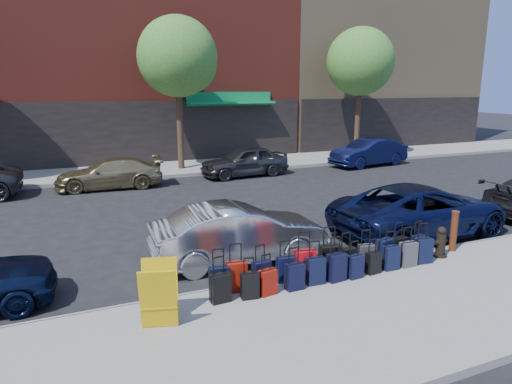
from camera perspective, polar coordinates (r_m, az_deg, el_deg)
name	(u,v)px	position (r m, az deg, el deg)	size (l,w,h in m)	color
ground	(243,223)	(14.22, -1.62, -3.85)	(120.00, 120.00, 0.00)	black
sidewalk_near	(375,313)	(8.92, 14.70, -14.42)	(60.00, 4.00, 0.15)	gray
sidewalk_far	(169,169)	(23.54, -10.76, 2.88)	(60.00, 4.00, 0.15)	gray
curb_near	(318,273)	(10.41, 7.77, -9.98)	(60.00, 0.08, 0.15)	gray
curb_far	(179,176)	(21.61, -9.56, 2.03)	(60.00, 0.08, 0.15)	gray
building_right	(350,21)	(37.48, 11.64, 20.20)	(15.00, 12.12, 18.00)	#8E7957
tree_center	(180,59)	(22.89, -9.42, 16.07)	(3.80, 3.80, 7.27)	black
tree_right	(362,64)	(27.46, 13.16, 15.37)	(3.80, 3.80, 7.27)	black
suitcase_front_0	(219,281)	(9.06, -4.62, -10.98)	(0.42, 0.27, 0.94)	black
suitcase_front_1	(236,276)	(9.19, -2.46, -10.49)	(0.43, 0.27, 0.98)	maroon
suitcase_front_2	(261,274)	(9.38, 0.69, -10.19)	(0.38, 0.24, 0.88)	black
suitcase_front_3	(286,269)	(9.61, 3.73, -9.60)	(0.39, 0.25, 0.90)	black
suitcase_front_4	(305,265)	(9.72, 6.11, -9.08)	(0.47, 0.32, 1.05)	#B00B13
suitcase_front_5	(330,260)	(10.03, 9.20, -8.42)	(0.48, 0.32, 1.07)	black
suitcase_front_6	(347,260)	(10.26, 11.27, -8.34)	(0.38, 0.22, 0.90)	black
suitcase_front_7	(366,256)	(10.57, 13.61, -7.83)	(0.39, 0.25, 0.88)	#323236
suitcase_front_8	(385,252)	(10.87, 15.78, -7.21)	(0.44, 0.30, 0.98)	black
suitcase_front_9	(399,249)	(11.21, 17.47, -6.81)	(0.39, 0.24, 0.91)	black
suitcase_front_10	(419,247)	(11.50, 19.65, -6.49)	(0.40, 0.25, 0.91)	black
suitcase_back_0	(220,288)	(8.79, -4.50, -11.88)	(0.39, 0.24, 0.89)	black
suitcase_back_1	(250,286)	(8.91, -0.79, -11.63)	(0.37, 0.24, 0.82)	black
suitcase_back_2	(268,282)	(9.06, 1.46, -11.20)	(0.37, 0.25, 0.82)	maroon
suitcase_back_3	(295,277)	(9.29, 4.86, -10.49)	(0.37, 0.22, 0.87)	black
suitcase_back_4	(315,271)	(9.59, 7.42, -9.72)	(0.39, 0.24, 0.91)	black
suitcase_back_5	(336,267)	(9.79, 10.02, -9.25)	(0.42, 0.27, 0.95)	black
suitcase_back_6	(355,267)	(10.02, 12.30, -9.09)	(0.36, 0.23, 0.81)	black
suitcase_back_7	(373,263)	(10.34, 14.44, -8.57)	(0.34, 0.21, 0.77)	black
suitcase_back_8	(391,258)	(10.65, 16.51, -7.88)	(0.37, 0.21, 0.87)	black
suitcase_back_9	(408,254)	(10.95, 18.47, -7.38)	(0.38, 0.22, 0.91)	#404045
suitcase_back_10	(423,251)	(11.26, 20.16, -6.89)	(0.42, 0.27, 0.94)	black
fire_hydrant	(441,243)	(11.80, 22.09, -5.90)	(0.38, 0.33, 0.74)	black
bollard	(454,230)	(12.28, 23.50, -4.42)	(0.19, 0.19, 1.01)	#38190C
display_rack	(159,295)	(8.06, -12.01, -12.48)	(0.77, 0.81, 1.09)	#CDA30B
car_near_1	(240,233)	(10.96, -2.07, -5.20)	(1.48, 4.23, 1.40)	silver
car_near_2	(421,210)	(13.66, 19.93, -2.14)	(2.44, 5.29, 1.47)	#0D143A
car_far_1	(110,173)	(19.85, -17.84, 2.22)	(1.75, 4.30, 1.25)	#908358
car_far_2	(244,161)	(21.49, -1.45, 3.86)	(1.67, 4.15, 1.41)	#333335
car_far_3	(369,152)	(25.08, 13.90, 4.83)	(1.53, 4.37, 1.44)	#0D143D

